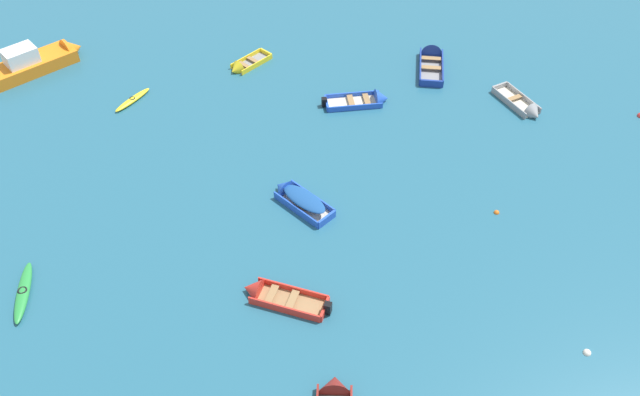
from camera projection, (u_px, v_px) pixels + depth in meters
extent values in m
cube|color=beige|center=(354.00, 103.00, 40.56)|extent=(3.26, 1.30, 0.09)
cube|color=blue|center=(352.00, 95.00, 40.93)|extent=(3.38, 0.14, 0.37)
cube|color=blue|center=(356.00, 108.00, 39.99)|extent=(3.38, 0.14, 0.37)
cube|color=blue|center=(327.00, 103.00, 40.30)|extent=(0.16, 1.31, 0.37)
cone|color=blue|center=(382.00, 99.00, 40.62)|extent=(0.79, 1.29, 1.28)
cube|color=#937047|center=(351.00, 100.00, 40.39)|extent=(0.37, 1.20, 0.03)
cube|color=#937047|center=(367.00, 99.00, 40.49)|extent=(0.37, 1.20, 0.03)
cube|color=black|center=(324.00, 102.00, 40.19)|extent=(0.32, 0.35, 0.52)
ellipsoid|color=yellow|center=(133.00, 100.00, 40.66)|extent=(2.21, 2.54, 0.26)
torus|color=black|center=(132.00, 98.00, 40.58)|extent=(0.50, 0.50, 0.06)
cube|color=orange|center=(33.00, 65.00, 42.92)|extent=(5.66, 4.76, 0.83)
cone|color=orange|center=(73.00, 49.00, 44.25)|extent=(1.85, 1.99, 1.66)
cube|color=white|center=(20.00, 56.00, 42.02)|extent=(2.44, 2.30, 1.01)
cube|color=black|center=(33.00, 48.00, 42.30)|extent=(0.90, 1.20, 0.44)
cube|color=beige|center=(515.00, 102.00, 40.61)|extent=(2.12, 3.25, 0.10)
cube|color=gray|center=(523.00, 97.00, 40.70)|extent=(1.22, 3.01, 0.42)
cube|color=gray|center=(509.00, 103.00, 40.31)|extent=(1.22, 3.01, 0.42)
cube|color=gray|center=(499.00, 87.00, 41.51)|extent=(1.10, 0.52, 0.42)
cone|color=gray|center=(534.00, 114.00, 39.44)|extent=(1.30, 1.08, 1.11)
cube|color=#937047|center=(514.00, 98.00, 40.55)|extent=(1.09, 0.69, 0.03)
cube|color=#99754C|center=(289.00, 302.00, 29.75)|extent=(3.44, 2.39, 0.11)
cube|color=red|center=(284.00, 310.00, 29.23)|extent=(3.13, 1.51, 0.44)
cube|color=red|center=(293.00, 289.00, 30.04)|extent=(3.13, 1.51, 0.44)
cube|color=red|center=(325.00, 309.00, 29.25)|extent=(0.60, 1.10, 0.44)
cone|color=red|center=(252.00, 289.00, 30.02)|extent=(1.19, 1.36, 1.14)
cube|color=#937047|center=(292.00, 299.00, 29.53)|extent=(0.77, 1.11, 0.03)
cube|color=#937047|center=(272.00, 294.00, 29.76)|extent=(0.77, 1.11, 0.03)
cube|color=black|center=(328.00, 308.00, 29.12)|extent=(0.42, 0.41, 0.61)
cone|color=maroon|center=(335.00, 385.00, 26.58)|extent=(1.40, 0.96, 1.29)
cube|color=gray|center=(431.00, 69.00, 43.18)|extent=(2.18, 3.88, 0.12)
cube|color=navy|center=(420.00, 66.00, 43.11)|extent=(0.99, 3.73, 0.50)
cube|color=navy|center=(442.00, 68.00, 42.99)|extent=(0.99, 3.73, 0.50)
cube|color=navy|center=(431.00, 84.00, 41.70)|extent=(1.41, 0.48, 0.50)
cone|color=navy|center=(431.00, 50.00, 44.44)|extent=(1.55, 1.18, 1.38)
cube|color=#937047|center=(431.00, 67.00, 42.84)|extent=(1.35, 0.69, 0.03)
cube|color=#937047|center=(431.00, 58.00, 43.63)|extent=(1.35, 0.69, 0.03)
ellipsoid|color=#288C3D|center=(23.00, 292.00, 30.00)|extent=(0.71, 3.59, 0.32)
torus|color=black|center=(22.00, 290.00, 29.90)|extent=(0.45, 0.45, 0.07)
cube|color=beige|center=(304.00, 206.00, 34.13)|extent=(2.85, 3.13, 0.11)
cube|color=blue|center=(296.00, 210.00, 33.69)|extent=(2.09, 2.55, 0.45)
cube|color=blue|center=(313.00, 198.00, 34.33)|extent=(2.09, 2.55, 0.45)
cube|color=blue|center=(327.00, 219.00, 33.21)|extent=(1.03, 0.87, 0.45)
cone|color=blue|center=(282.00, 188.00, 34.83)|extent=(1.40, 1.33, 1.20)
cube|color=#937047|center=(307.00, 204.00, 33.86)|extent=(1.08, 0.96, 0.03)
ellipsoid|color=#19478C|center=(304.00, 199.00, 33.77)|extent=(2.64, 2.89, 0.34)
cube|color=gray|center=(252.00, 63.00, 43.75)|extent=(2.65, 2.49, 0.09)
cube|color=yellow|center=(257.00, 65.00, 43.39)|extent=(2.12, 1.84, 0.35)
cube|color=yellow|center=(246.00, 58.00, 43.92)|extent=(2.12, 1.84, 0.35)
cube|color=yellow|center=(266.00, 53.00, 44.38)|extent=(0.78, 0.89, 0.35)
cone|color=yellow|center=(236.00, 70.00, 42.90)|extent=(1.16, 1.20, 1.05)
cube|color=#937047|center=(253.00, 60.00, 43.68)|extent=(0.85, 0.93, 0.03)
cube|color=#937047|center=(244.00, 65.00, 43.26)|extent=(0.85, 0.93, 0.03)
sphere|color=silver|center=(587.00, 353.00, 27.90)|extent=(0.35, 0.35, 0.35)
sphere|color=orange|center=(496.00, 213.00, 33.85)|extent=(0.29, 0.29, 0.29)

